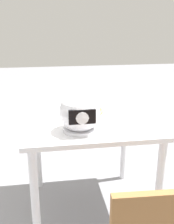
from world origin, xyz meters
name	(u,v)px	position (x,y,z in m)	size (l,w,h in m)	color
ground_plane	(89,209)	(0.00, 0.00, 0.00)	(14.00, 14.00, 0.00)	gray
dining_table	(89,130)	(0.00, 0.00, 0.67)	(0.89, 0.90, 0.78)	white
pizza_plate	(85,113)	(0.02, -0.04, 0.79)	(0.30, 0.30, 0.01)	white
pizza	(85,110)	(0.02, -0.04, 0.81)	(0.25, 0.25, 0.06)	tan
motorcycle_helmet	(80,113)	(0.10, 0.26, 0.89)	(0.24, 0.24, 0.24)	silver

